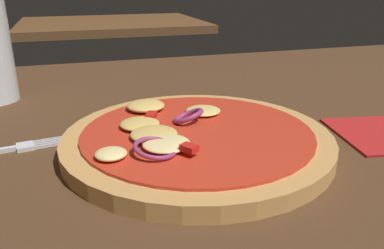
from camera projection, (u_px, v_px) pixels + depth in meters
dining_table at (226, 159)px, 0.45m from camera, size 1.38×1.05×0.03m
pizza at (195, 138)px, 0.44m from camera, size 0.30×0.30×0.04m
background_table at (112, 25)px, 1.70m from camera, size 0.77×0.59×0.03m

